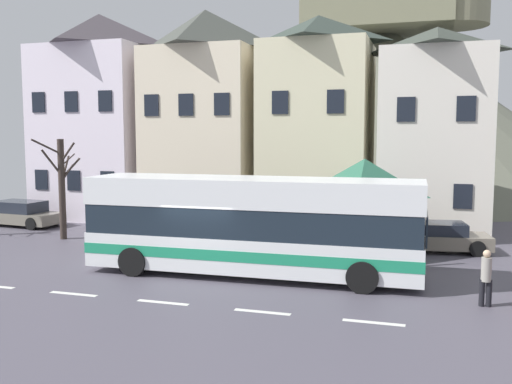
% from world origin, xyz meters
% --- Properties ---
extents(ground_plane, '(40.00, 60.00, 0.07)m').
position_xyz_m(ground_plane, '(0.00, -0.00, -0.03)').
color(ground_plane, '#4D4955').
extents(townhouse_00, '(6.22, 5.83, 11.72)m').
position_xyz_m(townhouse_00, '(-11.19, 11.88, 5.86)').
color(townhouse_00, white).
rests_on(townhouse_00, ground_plane).
extents(townhouse_01, '(5.74, 5.36, 11.50)m').
position_xyz_m(townhouse_01, '(-4.51, 11.65, 5.75)').
color(townhouse_01, beige).
rests_on(townhouse_01, ground_plane).
extents(townhouse_02, '(5.30, 5.14, 10.82)m').
position_xyz_m(townhouse_02, '(1.69, 11.54, 5.41)').
color(townhouse_02, beige).
rests_on(townhouse_02, ground_plane).
extents(townhouse_03, '(5.05, 6.28, 10.04)m').
position_xyz_m(townhouse_03, '(7.45, 12.11, 5.02)').
color(townhouse_03, silver).
rests_on(townhouse_03, ground_plane).
extents(hilltop_castle, '(39.83, 39.83, 24.06)m').
position_xyz_m(hilltop_castle, '(2.92, 34.21, 7.67)').
color(hilltop_castle, '#606353').
rests_on(hilltop_castle, ground_plane).
extents(transit_bus, '(11.53, 2.93, 3.36)m').
position_xyz_m(transit_bus, '(1.50, 0.86, 1.70)').
color(transit_bus, white).
rests_on(transit_bus, ground_plane).
extents(bus_shelter, '(3.60, 3.60, 3.88)m').
position_xyz_m(bus_shelter, '(4.82, 5.21, 3.12)').
color(bus_shelter, '#473D33').
rests_on(bus_shelter, ground_plane).
extents(parked_car_00, '(4.10, 2.44, 1.23)m').
position_xyz_m(parked_car_00, '(-3.85, 6.73, 0.61)').
color(parked_car_00, slate).
rests_on(parked_car_00, ground_plane).
extents(parked_car_01, '(4.12, 2.35, 1.21)m').
position_xyz_m(parked_car_01, '(7.73, 6.92, 0.60)').
color(parked_car_01, slate).
rests_on(parked_car_01, ground_plane).
extents(parked_car_02, '(4.36, 2.23, 1.32)m').
position_xyz_m(parked_car_02, '(-13.31, 7.34, 0.64)').
color(parked_car_02, '#6F695C').
rests_on(parked_car_02, ground_plane).
extents(pedestrian_00, '(0.34, 0.28, 1.62)m').
position_xyz_m(pedestrian_00, '(8.88, -0.62, 0.86)').
color(pedestrian_00, black).
rests_on(pedestrian_00, ground_plane).
extents(pedestrian_01, '(0.32, 0.32, 1.57)m').
position_xyz_m(pedestrian_01, '(6.44, 2.99, 0.85)').
color(pedestrian_01, '#2D2D38').
rests_on(pedestrian_01, ground_plane).
extents(public_bench, '(1.70, 0.48, 0.87)m').
position_xyz_m(public_bench, '(6.92, 7.41, 0.47)').
color(public_bench, '#33473D').
rests_on(public_bench, ground_plane).
extents(bare_tree_00, '(1.76, 2.17, 4.65)m').
position_xyz_m(bare_tree_00, '(-8.89, 4.75, 2.50)').
color(bare_tree_00, '#382D28').
rests_on(bare_tree_00, ground_plane).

